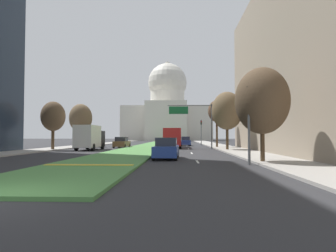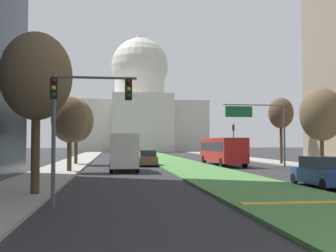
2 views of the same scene
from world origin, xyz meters
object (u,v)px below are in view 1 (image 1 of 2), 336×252
Objects in this scene: capitol_building at (167,112)px; street_tree_left_mid at (53,117)px; traffic_light_far_right at (201,129)px; sedan_distant at (185,141)px; city_bus at (173,136)px; traffic_light_near_right at (249,113)px; street_tree_right_far at (217,111)px; overhead_guide_sign at (195,116)px; box_truck_delivery at (90,137)px; sedan_midblock at (122,143)px; street_tree_right_mid at (227,111)px; sedan_lead_stopped at (166,149)px; street_tree_left_far at (81,118)px; street_tree_right_near at (262,101)px.

capitol_building is 5.74× the size of street_tree_left_mid.
traffic_light_far_right is 6.33m from sedan_distant.
city_bus is (15.22, 8.77, -2.57)m from street_tree_left_mid.
traffic_light_near_right is at bearing -78.21° from city_bus.
street_tree_right_far is 11.34m from sedan_distant.
box_truck_delivery is (-13.97, -4.57, -3.01)m from overhead_guide_sign.
sedan_midblock is 14.17m from sedan_distant.
overhead_guide_sign is 13.46m from sedan_distant.
street_tree_left_mid is 0.84× the size of street_tree_right_mid.
capitol_building is 77.24m from sedan_midblock.
sedan_lead_stopped is (4.19, -97.79, -11.45)m from capitol_building.
city_bus is (4.19, -76.08, -10.48)m from capitol_building.
capitol_building is at bearing 85.54° from box_truck_delivery.
street_tree_left_far is at bearing 122.57° from sedan_lead_stopped.
capitol_building is 85.38m from street_tree_right_mid.
street_tree_right_mid reaches higher than sedan_lead_stopped.
traffic_light_far_right is 20.07m from sedan_midblock.
street_tree_right_near is 26.01m from street_tree_right_far.
sedan_midblock is at bearing -92.88° from capitol_building.
street_tree_right_far is at bearing 3.15° from sedan_midblock.
overhead_guide_sign is at bearing -44.73° from city_bus.
city_bus is (-0.00, 21.71, 0.97)m from sedan_lead_stopped.
overhead_guide_sign is at bearing -17.94° from street_tree_left_far.
street_tree_right_near is at bearing -45.32° from box_truck_delivery.
traffic_light_near_right is 7.66m from sedan_lead_stopped.
overhead_guide_sign reaches higher than traffic_light_far_right.
street_tree_right_mid is 17.66m from sedan_midblock.
sedan_distant is at bearing 86.08° from sedan_lead_stopped.
sedan_lead_stopped is at bearing -52.37° from box_truck_delivery.
capitol_building reaches higher than street_tree_right_mid.
traffic_light_near_right is at bearing -95.04° from street_tree_right_mid.
street_tree_left_far is 1.66× the size of sedan_midblock.
traffic_light_near_right is 0.47× the size of city_bus.
traffic_light_far_right is at bearing 94.05° from street_tree_right_mid.
street_tree_right_far is at bearing -81.60° from capitol_building.
traffic_light_near_right is at bearing -62.65° from sedan_midblock.
street_tree_left_mid is 5.31m from box_truck_delivery.
capitol_building is 7.73× the size of sedan_lead_stopped.
sedan_distant is (-4.49, 34.99, -3.40)m from street_tree_right_near.
sedan_midblock is at bearing -135.94° from sedan_distant.
street_tree_left_mid is at bearing -87.45° from street_tree_left_far.
street_tree_right_near reaches higher than traffic_light_far_right.
city_bus is at bearing -86.85° from capitol_building.
street_tree_right_near is at bearing -59.73° from sedan_midblock.
sedan_midblock is at bearing 110.49° from sedan_lead_stopped.
overhead_guide_sign reaches higher than street_tree_right_near.
street_tree_left_far is at bearing 92.55° from street_tree_left_mid.
sedan_distant is 0.72× the size of box_truck_delivery.
sedan_lead_stopped is at bearing 151.23° from street_tree_right_near.
street_tree_right_mid reaches higher than sedan_midblock.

